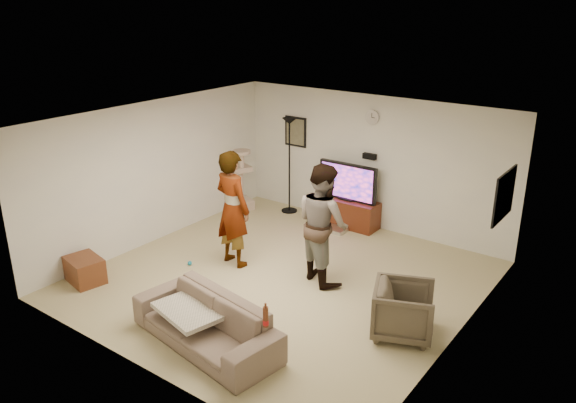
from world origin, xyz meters
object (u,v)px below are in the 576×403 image
Objects in this scene: tv at (348,182)px; person_left at (233,209)px; cat_tree at (241,179)px; sofa at (206,322)px; side_table at (85,270)px; beer_bottle at (266,317)px; tv_stand at (346,212)px; armchair at (403,311)px; floor_lamp at (289,166)px; person_right at (323,223)px.

person_left is (-0.65, -2.50, 0.08)m from tv.
person_left is at bearing -104.49° from tv.
cat_tree is 0.67× the size of person_left.
sofa is (1.24, -1.94, -0.65)m from person_left.
tv is 4.86m from side_table.
cat_tree reaches higher than beer_bottle.
beer_bottle is at bearing -1.57° from side_table.
tv is at bearing 106.27° from sofa.
beer_bottle reaches higher than tv_stand.
tv is 3.78m from armchair.
tv reaches higher than tv_stand.
floor_lamp is 2.54m from person_left.
person_right is (0.81, -2.11, 0.06)m from tv.
tv is 2.26m from person_right.
floor_lamp is 4.43m from side_table.
floor_lamp is at bearing 31.77° from armchair.
beer_bottle is 3.67m from side_table.
beer_bottle reaches higher than sofa.
armchair is at bearing -176.93° from person_right.
cat_tree reaches higher than side_table.
floor_lamp reaches higher than cat_tree.
floor_lamp is 1.00× the size of person_left.
tv is at bearing -96.01° from person_left.
tv_stand is 0.65× the size of floor_lamp.
armchair is (2.50, -2.79, -0.52)m from tv.
cat_tree is at bearing -166.67° from tv.
sofa is at bearing 109.66° from person_right.
person_right is (1.46, 0.39, -0.03)m from person_left.
armchair is (3.81, -2.74, -0.61)m from floor_lamp.
sofa is 8.43× the size of beer_bottle.
armchair is (0.94, 1.66, -0.39)m from beer_bottle.
beer_bottle is at bearing -70.64° from tv.
armchair is (1.91, 1.66, 0.04)m from sofa.
tv is (0.00, 0.00, 0.61)m from tv_stand.
person_right is 2.43m from sofa.
floor_lamp is 1.03× the size of person_right.
tv is 2.59m from person_left.
side_table is (-2.88, -2.24, -0.73)m from person_right.
person_right is at bearing 45.52° from armchair.
cat_tree is 2.54m from person_left.
floor_lamp is at bearing 80.08° from side_table.
sofa is at bearing -66.53° from floor_lamp.
person_right is 2.46m from beer_bottle.
floor_lamp is at bearing 27.97° from cat_tree.
side_table is at bearing -99.92° from floor_lamp.
armchair is (1.69, -0.68, -0.58)m from person_right.
tv reaches higher than beer_bottle.
tv is at bearing 2.28° from floor_lamp.
tv is 2.27m from cat_tree.
tv reaches higher than side_table.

